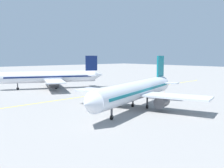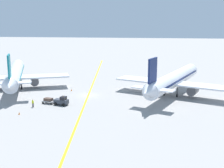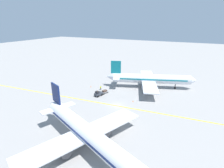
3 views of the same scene
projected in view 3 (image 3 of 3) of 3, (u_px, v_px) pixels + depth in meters
ground_plane at (116, 106)px, 55.29m from camera, size 400.00×400.00×0.00m
apron_yellow_centreline at (116, 106)px, 55.29m from camera, size 10.51×119.61×0.01m
airplane_at_gate at (150, 79)px, 69.20m from camera, size 28.13×34.46×10.60m
airplane_adjacent_stand at (86, 133)px, 35.74m from camera, size 27.81×33.86×10.60m
baggage_tug_dark at (98, 94)px, 62.22m from camera, size 3.28×2.36×2.11m
baggage_cart_trailing at (105, 91)px, 64.61m from camera, size 2.87×2.01×1.24m
ground_crew_worker at (101, 88)px, 67.85m from camera, size 0.52×0.37×1.68m
traffic_cone_near_nose at (133, 101)px, 57.90m from camera, size 0.32×0.32×0.55m
traffic_cone_mid_apron at (91, 86)px, 70.98m from camera, size 0.32×0.32×0.55m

